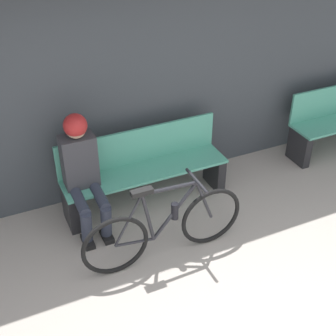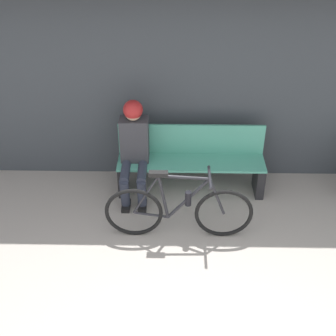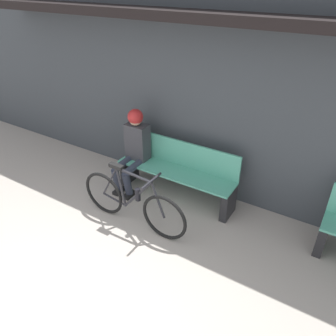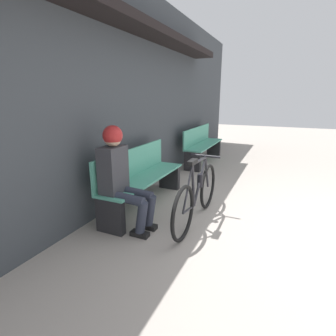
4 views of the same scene
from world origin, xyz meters
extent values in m
cube|color=#3D4247|center=(0.00, 2.95, 1.60)|extent=(12.00, 0.12, 3.20)
cube|color=#51A88E|center=(0.00, 2.48, 0.44)|extent=(1.80, 0.42, 0.03)
cube|color=#51A88E|center=(0.00, 2.67, 0.65)|extent=(1.80, 0.03, 0.40)
cube|color=#232326|center=(-0.85, 2.48, 0.21)|extent=(0.10, 0.36, 0.42)
cube|color=#232326|center=(0.86, 2.48, 0.21)|extent=(0.10, 0.36, 0.42)
torus|color=black|center=(-0.64, 1.64, 0.32)|extent=(0.64, 0.04, 0.64)
torus|color=black|center=(0.34, 1.64, 0.32)|extent=(0.64, 0.04, 0.64)
cylinder|color=#232328|center=(-0.10, 1.64, 0.80)|extent=(0.53, 0.03, 0.07)
cylinder|color=#232328|center=(-0.05, 1.64, 0.52)|extent=(0.46, 0.03, 0.54)
cylinder|color=#232328|center=(-0.32, 1.64, 0.54)|extent=(0.13, 0.03, 0.56)
cylinder|color=#232328|center=(-0.46, 1.64, 0.29)|extent=(0.38, 0.03, 0.08)
cylinder|color=#232328|center=(-0.51, 1.64, 0.57)|extent=(0.30, 0.02, 0.51)
cylinder|color=#232328|center=(0.25, 1.64, 0.55)|extent=(0.21, 0.03, 0.47)
cube|color=black|center=(-0.37, 1.64, 0.84)|extent=(0.20, 0.07, 0.05)
cylinder|color=#232328|center=(0.16, 1.64, 0.80)|extent=(0.03, 0.40, 0.03)
cylinder|color=black|center=(-0.05, 1.64, 0.52)|extent=(0.07, 0.07, 0.17)
cylinder|color=#2D3342|center=(-0.79, 2.27, 0.44)|extent=(0.11, 0.42, 0.13)
cylinder|color=#2D3342|center=(-0.79, 2.09, 0.24)|extent=(0.11, 0.17, 0.39)
cube|color=black|center=(-0.79, 2.12, 0.03)|extent=(0.10, 0.22, 0.06)
cylinder|color=#2D3342|center=(-0.59, 2.27, 0.44)|extent=(0.11, 0.42, 0.13)
cylinder|color=#2D3342|center=(-0.59, 2.09, 0.24)|extent=(0.11, 0.17, 0.39)
cube|color=black|center=(-0.59, 2.12, 0.03)|extent=(0.10, 0.22, 0.06)
cube|color=#38383D|center=(-0.69, 2.52, 0.73)|extent=(0.34, 0.22, 0.56)
sphere|color=tan|center=(-0.69, 2.50, 1.11)|extent=(0.20, 0.20, 0.20)
sphere|color=#B22323|center=(-0.69, 2.50, 1.14)|extent=(0.23, 0.23, 0.23)
camera|label=1|loc=(-1.51, -1.38, 3.25)|focal=50.00mm
camera|label=2|loc=(-0.20, -2.31, 3.60)|focal=50.00mm
camera|label=3|loc=(2.05, -1.02, 2.94)|focal=35.00mm
camera|label=4|loc=(-3.13, 0.70, 1.57)|focal=28.00mm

